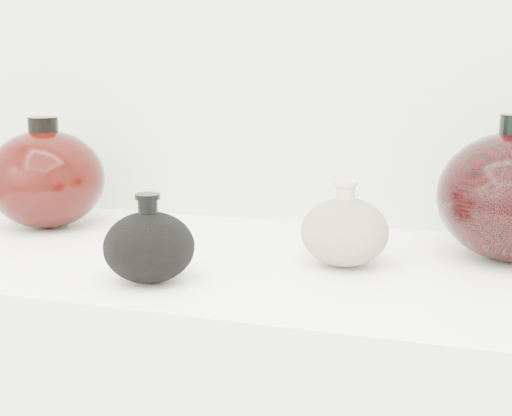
% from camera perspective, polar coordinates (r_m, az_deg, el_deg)
% --- Properties ---
extents(black_gourd_vase, '(0.12, 0.12, 0.12)m').
position_cam_1_polar(black_gourd_vase, '(0.94, -8.55, -3.04)').
color(black_gourd_vase, black).
rests_on(black_gourd_vase, display_counter).
extents(cream_gourd_vase, '(0.16, 0.16, 0.12)m').
position_cam_1_polar(cream_gourd_vase, '(1.01, 7.11, -1.85)').
color(cream_gourd_vase, beige).
rests_on(cream_gourd_vase, display_counter).
extents(left_round_pot, '(0.23, 0.23, 0.19)m').
position_cam_1_polar(left_round_pot, '(1.27, -16.44, 2.28)').
color(left_round_pot, black).
rests_on(left_round_pot, display_counter).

